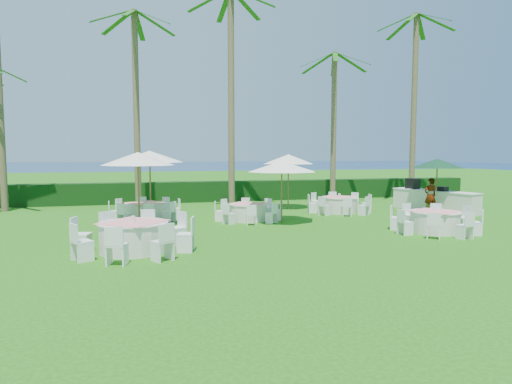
% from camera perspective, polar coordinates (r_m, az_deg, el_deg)
% --- Properties ---
extents(ground, '(120.00, 120.00, 0.00)m').
position_cam_1_polar(ground, '(14.33, 2.17, -6.28)').
color(ground, '#175E10').
rests_on(ground, ground).
extents(hedge, '(34.00, 1.00, 1.20)m').
position_cam_1_polar(hedge, '(25.88, -5.44, 0.09)').
color(hedge, black).
rests_on(hedge, ground).
extents(ocean, '(260.00, 260.00, 0.00)m').
position_cam_1_polar(ocean, '(115.57, -12.46, 3.49)').
color(ocean, '#081E54').
rests_on(ocean, ground).
extents(banquet_table_a, '(3.48, 3.48, 1.04)m').
position_cam_1_polar(banquet_table_a, '(12.91, -16.01, -5.65)').
color(banquet_table_a, silver).
rests_on(banquet_table_a, ground).
extents(banquet_table_c, '(3.10, 3.10, 0.94)m').
position_cam_1_polar(banquet_table_c, '(16.78, 22.74, -3.60)').
color(banquet_table_c, silver).
rests_on(banquet_table_c, ground).
extents(banquet_table_d, '(3.00, 3.00, 0.91)m').
position_cam_1_polar(banquet_table_d, '(18.97, -14.57, -2.45)').
color(banquet_table_d, silver).
rests_on(banquet_table_d, ground).
extents(banquet_table_e, '(2.89, 2.89, 0.88)m').
position_cam_1_polar(banquet_table_e, '(18.23, -1.03, -2.63)').
color(banquet_table_e, silver).
rests_on(banquet_table_e, ground).
extents(banquet_table_f, '(3.06, 3.06, 0.93)m').
position_cam_1_polar(banquet_table_f, '(21.10, 11.04, -1.62)').
color(banquet_table_f, silver).
rests_on(banquet_table_f, ground).
extents(umbrella_a, '(2.74, 2.74, 2.90)m').
position_cam_1_polar(umbrella_a, '(16.91, -15.47, 4.28)').
color(umbrella_a, brown).
rests_on(umbrella_a, ground).
extents(umbrella_b, '(2.86, 2.86, 2.55)m').
position_cam_1_polar(umbrella_b, '(17.42, 3.46, 3.42)').
color(umbrella_b, brown).
rests_on(umbrella_b, ground).
extents(umbrella_c, '(2.96, 2.96, 2.98)m').
position_cam_1_polar(umbrella_c, '(19.61, -13.99, 4.60)').
color(umbrella_c, brown).
rests_on(umbrella_c, ground).
extents(umbrella_d, '(2.67, 2.67, 2.82)m').
position_cam_1_polar(umbrella_d, '(22.11, 4.34, 4.39)').
color(umbrella_d, brown).
rests_on(umbrella_d, ground).
extents(umbrella_green, '(2.38, 2.38, 2.61)m').
position_cam_1_polar(umbrella_green, '(22.50, 23.03, 3.53)').
color(umbrella_green, brown).
rests_on(umbrella_green, ground).
extents(buffet_table, '(2.26, 4.50, 1.57)m').
position_cam_1_polar(buffet_table, '(23.11, 22.61, -0.98)').
color(buffet_table, silver).
rests_on(buffet_table, ground).
extents(staff_person, '(0.64, 0.44, 1.70)m').
position_cam_1_polar(staff_person, '(21.99, 22.22, -0.47)').
color(staff_person, gray).
rests_on(staff_person, ground).
extents(palm_b, '(4.24, 4.37, 10.20)m').
position_cam_1_polar(palm_b, '(23.53, -15.68, 11.57)').
color(palm_b, brown).
rests_on(palm_b, ground).
extents(palm_c, '(4.13, 4.40, 10.92)m').
position_cam_1_polar(palm_c, '(21.99, -3.33, 13.19)').
color(palm_c, brown).
rests_on(palm_c, ground).
extents(palm_d, '(4.40, 4.17, 8.78)m').
position_cam_1_polar(palm_d, '(26.06, 10.32, 9.42)').
color(palm_d, brown).
rests_on(palm_d, ground).
extents(palm_e, '(4.32, 4.32, 10.80)m').
position_cam_1_polar(palm_e, '(26.76, 20.33, 11.29)').
color(palm_e, brown).
rests_on(palm_e, ground).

